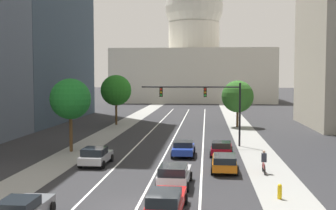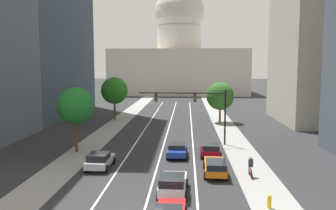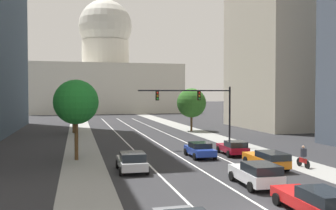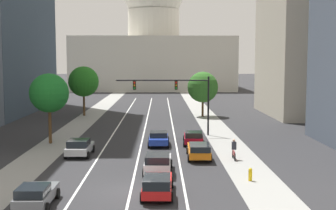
# 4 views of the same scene
# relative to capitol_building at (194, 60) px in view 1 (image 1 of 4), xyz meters

# --- Properties ---
(ground_plane) EXTENTS (400.00, 400.00, 0.00)m
(ground_plane) POSITION_rel_capitol_building_xyz_m (0.00, -62.01, -11.64)
(ground_plane) COLOR #2B2B2D
(sidewalk_left) EXTENTS (3.39, 130.00, 0.01)m
(sidewalk_left) POSITION_rel_capitol_building_xyz_m (-8.54, -67.01, -11.64)
(sidewalk_left) COLOR gray
(sidewalk_left) RESTS_ON ground
(sidewalk_right) EXTENTS (3.39, 130.00, 0.01)m
(sidewalk_right) POSITION_rel_capitol_building_xyz_m (8.54, -67.01, -11.64)
(sidewalk_right) COLOR gray
(sidewalk_right) RESTS_ON ground
(lane_stripe_left) EXTENTS (0.16, 90.00, 0.01)m
(lane_stripe_left) POSITION_rel_capitol_building_xyz_m (-3.42, -77.01, -11.63)
(lane_stripe_left) COLOR white
(lane_stripe_left) RESTS_ON ground
(lane_stripe_center) EXTENTS (0.16, 90.00, 0.01)m
(lane_stripe_center) POSITION_rel_capitol_building_xyz_m (0.00, -77.01, -11.63)
(lane_stripe_center) COLOR white
(lane_stripe_center) RESTS_ON ground
(lane_stripe_right) EXTENTS (0.16, 90.00, 0.01)m
(lane_stripe_right) POSITION_rel_capitol_building_xyz_m (3.42, -77.01, -11.63)
(lane_stripe_right) COLOR white
(lane_stripe_right) RESTS_ON ground
(capitol_building) EXTENTS (43.65, 29.09, 36.37)m
(capitol_building) POSITION_rel_capitol_building_xyz_m (0.00, 0.00, 0.00)
(capitol_building) COLOR beige
(capitol_building) RESTS_ON ground
(car_white) EXTENTS (2.20, 4.37, 1.54)m
(car_white) POSITION_rel_capitol_building_xyz_m (1.70, -97.34, -10.83)
(car_white) COLOR silver
(car_white) RESTS_ON ground
(car_blue) EXTENTS (2.06, 4.06, 1.36)m
(car_blue) POSITION_rel_capitol_building_xyz_m (1.71, -86.54, -10.93)
(car_blue) COLOR #1E389E
(car_blue) RESTS_ON ground
(car_gray) EXTENTS (1.94, 4.02, 1.37)m
(car_gray) POSITION_rel_capitol_building_xyz_m (-5.13, -104.94, -10.92)
(car_gray) COLOR slate
(car_gray) RESTS_ON ground
(car_orange) EXTENTS (2.09, 4.88, 1.39)m
(car_orange) POSITION_rel_capitol_building_xyz_m (5.12, -92.50, -10.89)
(car_orange) COLOR orange
(car_orange) RESTS_ON ground
(car_red) EXTENTS (2.05, 4.61, 1.42)m
(car_red) POSITION_rel_capitol_building_xyz_m (1.70, -103.02, -10.89)
(car_red) COLOR red
(car_red) RESTS_ON ground
(car_silver) EXTENTS (2.14, 4.14, 1.48)m
(car_silver) POSITION_rel_capitol_building_xyz_m (-5.14, -91.15, -10.87)
(car_silver) COLOR #B2B5BA
(car_silver) RESTS_ON ground
(car_crimson) EXTENTS (2.17, 4.18, 1.38)m
(car_crimson) POSITION_rel_capitol_building_xyz_m (5.12, -86.17, -10.92)
(car_crimson) COLOR maroon
(car_crimson) RESTS_ON ground
(traffic_signal_mast) EXTENTS (10.19, 0.39, 6.50)m
(traffic_signal_mast) POSITION_rel_capitol_building_xyz_m (3.79, -80.68, -6.83)
(traffic_signal_mast) COLOR black
(traffic_signal_mast) RESTS_ON ground
(fire_hydrant) EXTENTS (0.26, 0.35, 0.91)m
(fire_hydrant) POSITION_rel_capitol_building_xyz_m (8.06, -99.58, -11.18)
(fire_hydrant) COLOR yellow
(fire_hydrant) RESTS_ON ground
(cyclist) EXTENTS (0.36, 1.70, 1.72)m
(cyclist) POSITION_rel_capitol_building_xyz_m (8.01, -92.88, -10.79)
(cyclist) COLOR black
(cyclist) RESTS_ON ground
(street_tree_near_left) EXTENTS (4.51, 4.51, 7.35)m
(street_tree_near_left) POSITION_rel_capitol_building_xyz_m (-9.50, -62.68, -6.56)
(street_tree_near_left) COLOR #51381E
(street_tree_near_left) RESTS_ON ground
(street_tree_mid_left) EXTENTS (3.88, 3.88, 6.97)m
(street_tree_mid_left) POSITION_rel_capitol_building_xyz_m (-9.10, -85.18, -6.63)
(street_tree_mid_left) COLOR #51381E
(street_tree_mid_left) RESTS_ON ground
(street_tree_mid_right) EXTENTS (4.50, 4.50, 6.57)m
(street_tree_mid_right) POSITION_rel_capitol_building_xyz_m (8.10, -63.92, -7.33)
(street_tree_mid_right) COLOR #51381E
(street_tree_mid_right) RESTS_ON ground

